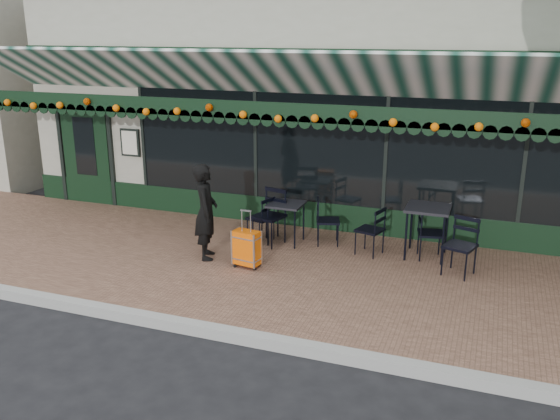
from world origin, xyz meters
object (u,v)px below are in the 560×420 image
(suitcase, at_px, (247,248))
(chair_a_right, at_px, (431,234))
(cafe_table_a, at_px, (428,212))
(cafe_table_b, at_px, (286,207))
(chair_b_left, at_px, (261,218))
(chair_b_right, at_px, (328,221))
(chair_a_front, at_px, (460,247))
(woman, at_px, (206,212))
(chair_a_left, at_px, (370,231))
(chair_b_front, at_px, (269,217))

(suitcase, relative_size, chair_a_right, 1.12)
(cafe_table_a, height_order, cafe_table_b, cafe_table_a)
(chair_b_left, height_order, chair_b_right, chair_b_right)
(suitcase, relative_size, chair_b_left, 1.15)
(cafe_table_a, xyz_separation_m, chair_a_front, (0.55, -0.59, -0.31))
(suitcase, bearing_deg, woman, 177.57)
(chair_a_front, relative_size, chair_b_left, 1.11)
(cafe_table_a, xyz_separation_m, chair_a_right, (0.07, -0.05, -0.34))
(chair_a_left, height_order, chair_b_left, chair_a_left)
(chair_a_left, bearing_deg, cafe_table_b, -75.48)
(chair_a_left, bearing_deg, chair_a_front, 91.20)
(woman, height_order, chair_b_left, woman)
(cafe_table_a, distance_m, chair_b_left, 2.80)
(suitcase, xyz_separation_m, chair_b_right, (0.88, 1.43, 0.10))
(chair_b_right, bearing_deg, cafe_table_a, -108.79)
(chair_a_left, height_order, chair_a_front, chair_a_front)
(cafe_table_b, xyz_separation_m, chair_a_front, (2.88, -0.43, -0.19))
(chair_a_front, bearing_deg, chair_a_right, 150.08)
(suitcase, distance_m, chair_a_front, 3.18)
(woman, distance_m, chair_a_front, 3.90)
(woman, height_order, chair_b_right, woman)
(chair_b_front, bearing_deg, chair_a_left, 18.06)
(chair_a_front, distance_m, chair_b_front, 3.14)
(chair_a_left, xyz_separation_m, chair_a_right, (0.94, 0.15, 0.00))
(cafe_table_b, bearing_deg, chair_a_left, -1.71)
(suitcase, height_order, chair_a_left, suitcase)
(chair_b_left, relative_size, chair_b_right, 0.98)
(cafe_table_a, bearing_deg, chair_a_right, -34.98)
(suitcase, distance_m, cafe_table_a, 2.92)
(cafe_table_b, bearing_deg, chair_a_right, 2.63)
(woman, bearing_deg, cafe_table_b, -65.61)
(chair_a_right, bearing_deg, chair_b_left, 79.98)
(cafe_table_a, relative_size, chair_b_right, 1.04)
(suitcase, height_order, cafe_table_b, suitcase)
(cafe_table_a, distance_m, chair_b_front, 2.61)
(suitcase, xyz_separation_m, chair_b_left, (-0.25, 1.20, 0.09))
(woman, bearing_deg, chair_a_front, -104.51)
(chair_a_front, bearing_deg, chair_a_left, -176.76)
(chair_a_left, distance_m, chair_b_right, 0.80)
(cafe_table_a, bearing_deg, chair_b_left, -175.83)
(woman, bearing_deg, chair_b_right, -76.45)
(chair_b_right, distance_m, chair_b_front, 1.00)
(chair_b_front, bearing_deg, cafe_table_b, 46.19)
(chair_a_right, bearing_deg, chair_a_left, 86.16)
(cafe_table_b, height_order, chair_a_right, chair_a_right)
(cafe_table_a, relative_size, cafe_table_b, 1.19)
(cafe_table_b, bearing_deg, cafe_table_a, 3.96)
(chair_a_front, bearing_deg, cafe_table_a, 151.52)
(suitcase, height_order, chair_b_right, suitcase)
(woman, bearing_deg, chair_b_front, -61.41)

